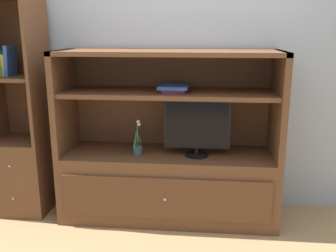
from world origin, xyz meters
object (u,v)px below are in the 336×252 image
media_console (169,166)px  tv_monitor (197,126)px  potted_plant (138,147)px  bookshelf_tall (22,145)px  upright_book_row (3,62)px  magazine_stack (174,87)px

media_console → tv_monitor: media_console is taller
potted_plant → bookshelf_tall: bookshelf_tall is taller
tv_monitor → upright_book_row: bearing=178.0°
magazine_stack → media_console: bearing=171.3°
magazine_stack → bookshelf_tall: (-1.37, 0.01, -0.54)m
tv_monitor → potted_plant: bearing=-177.8°
media_console → magazine_stack: 0.70m
media_console → tv_monitor: size_ratio=3.37×
media_console → bookshelf_tall: bearing=179.8°
media_console → potted_plant: 0.33m
magazine_stack → upright_book_row: 1.47m
bookshelf_tall → upright_book_row: bearing=-173.3°
media_console → upright_book_row: bearing=-179.7°
magazine_stack → upright_book_row: bearing=180.0°
media_console → potted_plant: media_console is taller
potted_plant → upright_book_row: size_ratio=1.19×
tv_monitor → potted_plant: (-0.50, -0.02, -0.19)m
tv_monitor → magazine_stack: 0.37m
tv_monitor → upright_book_row: (-1.65, 0.06, 0.51)m
potted_plant → magazine_stack: magazine_stack is taller
bookshelf_tall → upright_book_row: (-0.09, -0.01, 0.74)m
tv_monitor → potted_plant: tv_monitor is taller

